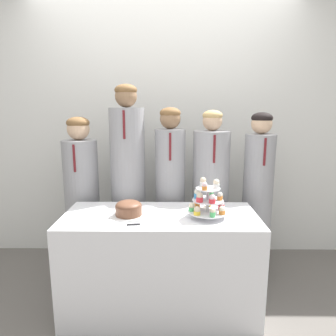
{
  "coord_description": "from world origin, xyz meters",
  "views": [
    {
      "loc": [
        0.07,
        -1.7,
        1.46
      ],
      "look_at": [
        0.05,
        0.32,
        1.06
      ],
      "focal_mm": 32.0,
      "sensor_mm": 36.0,
      "label": 1
    }
  ],
  "objects_px": {
    "cupcake_stand": "(207,200)",
    "student_4": "(257,200)",
    "round_cake": "(129,209)",
    "student_2": "(170,198)",
    "student_3": "(210,201)",
    "student_0": "(83,203)",
    "student_1": "(128,189)",
    "cake_knife": "(141,224)"
  },
  "relations": [
    {
      "from": "cupcake_stand",
      "to": "student_1",
      "type": "height_order",
      "value": "student_1"
    },
    {
      "from": "round_cake",
      "to": "student_4",
      "type": "distance_m",
      "value": 1.15
    },
    {
      "from": "student_0",
      "to": "student_4",
      "type": "xyz_separation_m",
      "value": [
        1.51,
        -0.0,
        0.03
      ]
    },
    {
      "from": "cake_knife",
      "to": "student_1",
      "type": "bearing_deg",
      "value": 98.46
    },
    {
      "from": "round_cake",
      "to": "student_2",
      "type": "bearing_deg",
      "value": 60.7
    },
    {
      "from": "cake_knife",
      "to": "student_2",
      "type": "distance_m",
      "value": 0.69
    },
    {
      "from": "round_cake",
      "to": "cake_knife",
      "type": "distance_m",
      "value": 0.19
    },
    {
      "from": "student_1",
      "to": "student_2",
      "type": "xyz_separation_m",
      "value": [
        0.36,
        -0.0,
        -0.08
      ]
    },
    {
      "from": "cake_knife",
      "to": "cupcake_stand",
      "type": "xyz_separation_m",
      "value": [
        0.43,
        0.14,
        0.12
      ]
    },
    {
      "from": "student_4",
      "to": "student_2",
      "type": "bearing_deg",
      "value": 180.0
    },
    {
      "from": "cake_knife",
      "to": "cupcake_stand",
      "type": "relative_size",
      "value": 1.05
    },
    {
      "from": "student_3",
      "to": "student_4",
      "type": "relative_size",
      "value": 1.01
    },
    {
      "from": "student_0",
      "to": "student_2",
      "type": "height_order",
      "value": "student_2"
    },
    {
      "from": "cupcake_stand",
      "to": "student_3",
      "type": "relative_size",
      "value": 0.19
    },
    {
      "from": "cupcake_stand",
      "to": "student_0",
      "type": "bearing_deg",
      "value": 152.79
    },
    {
      "from": "round_cake",
      "to": "student_0",
      "type": "bearing_deg",
      "value": 133.08
    },
    {
      "from": "student_0",
      "to": "student_2",
      "type": "distance_m",
      "value": 0.76
    },
    {
      "from": "cake_knife",
      "to": "student_1",
      "type": "relative_size",
      "value": 0.17
    },
    {
      "from": "round_cake",
      "to": "cupcake_stand",
      "type": "distance_m",
      "value": 0.54
    },
    {
      "from": "student_0",
      "to": "student_3",
      "type": "height_order",
      "value": "student_3"
    },
    {
      "from": "student_2",
      "to": "student_3",
      "type": "height_order",
      "value": "student_2"
    },
    {
      "from": "cupcake_stand",
      "to": "round_cake",
      "type": "bearing_deg",
      "value": 178.64
    },
    {
      "from": "student_2",
      "to": "student_4",
      "type": "xyz_separation_m",
      "value": [
        0.75,
        -0.0,
        -0.02
      ]
    },
    {
      "from": "student_3",
      "to": "student_4",
      "type": "distance_m",
      "value": 0.4
    },
    {
      "from": "round_cake",
      "to": "student_0",
      "type": "distance_m",
      "value": 0.7
    },
    {
      "from": "cake_knife",
      "to": "student_2",
      "type": "bearing_deg",
      "value": 68.22
    },
    {
      "from": "student_0",
      "to": "student_1",
      "type": "xyz_separation_m",
      "value": [
        0.4,
        0.0,
        0.13
      ]
    },
    {
      "from": "cupcake_stand",
      "to": "student_2",
      "type": "bearing_deg",
      "value": 115.9
    },
    {
      "from": "cupcake_stand",
      "to": "student_4",
      "type": "xyz_separation_m",
      "value": [
        0.5,
        0.52,
        -0.16
      ]
    },
    {
      "from": "student_1",
      "to": "round_cake",
      "type": "bearing_deg",
      "value": -81.87
    },
    {
      "from": "round_cake",
      "to": "cake_knife",
      "type": "relative_size",
      "value": 0.79
    },
    {
      "from": "round_cake",
      "to": "student_2",
      "type": "xyz_separation_m",
      "value": [
        0.28,
        0.51,
        -0.08
      ]
    },
    {
      "from": "round_cake",
      "to": "student_2",
      "type": "relative_size",
      "value": 0.15
    },
    {
      "from": "student_1",
      "to": "student_4",
      "type": "height_order",
      "value": "student_1"
    },
    {
      "from": "student_1",
      "to": "student_2",
      "type": "distance_m",
      "value": 0.37
    },
    {
      "from": "student_2",
      "to": "student_4",
      "type": "bearing_deg",
      "value": -0.0
    },
    {
      "from": "student_1",
      "to": "student_4",
      "type": "xyz_separation_m",
      "value": [
        1.1,
        -0.0,
        -0.1
      ]
    },
    {
      "from": "cake_knife",
      "to": "student_4",
      "type": "bearing_deg",
      "value": 29.03
    },
    {
      "from": "round_cake",
      "to": "student_1",
      "type": "distance_m",
      "value": 0.51
    },
    {
      "from": "student_2",
      "to": "student_4",
      "type": "relative_size",
      "value": 1.03
    },
    {
      "from": "student_3",
      "to": "cake_knife",
      "type": "bearing_deg",
      "value": -128.57
    },
    {
      "from": "student_0",
      "to": "student_4",
      "type": "distance_m",
      "value": 1.51
    }
  ]
}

